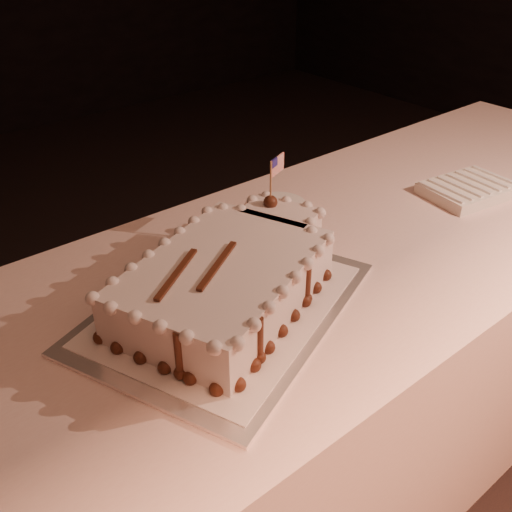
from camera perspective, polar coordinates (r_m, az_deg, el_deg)
banquet_table at (r=1.60m, az=8.01°, el=-9.85°), size 2.40×0.80×0.75m
cake_board at (r=1.13m, az=-3.14°, el=-5.04°), size 0.67×0.59×0.01m
doily at (r=1.13m, az=-3.15°, el=-4.84°), size 0.60×0.53×0.00m
sheet_cake at (r=1.12m, az=-2.45°, el=-1.97°), size 0.55×0.42×0.21m
napkin_stack at (r=1.66m, az=20.38°, el=6.25°), size 0.25×0.20×0.04m
side_plate at (r=1.49m, az=2.28°, el=5.01°), size 0.15×0.15×0.01m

